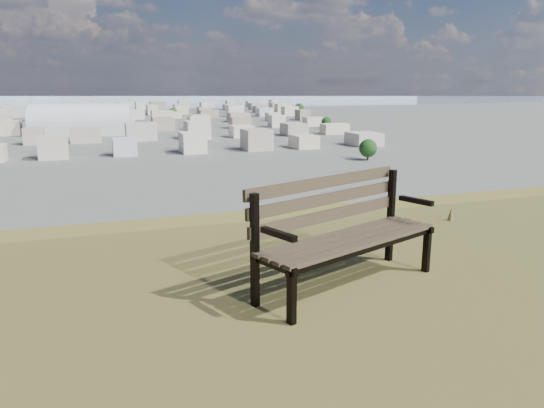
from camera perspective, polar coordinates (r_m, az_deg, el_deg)
name	(u,v)px	position (r m, az deg, el deg)	size (l,w,h in m)	color
park_bench	(342,226)	(4.55, 7.49, -2.41)	(1.85, 1.17, 0.93)	#443927
arena	(82,125)	(292.93, -19.72, 8.01)	(52.62, 30.07, 20.91)	silver
city_blocks	(88,116)	(397.34, -19.16, 8.97)	(395.00, 361.00, 7.00)	#BFB4A7
city_trees	(39,122)	(322.89, -23.78, 8.05)	(406.52, 387.20, 9.98)	#322719
bay_water	(85,99)	(902.61, -19.44, 10.61)	(2400.00, 700.00, 0.12)	#91A2B8
far_hills	(57,82)	(1406.38, -22.14, 12.05)	(2050.00, 340.00, 60.00)	#A4BACC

